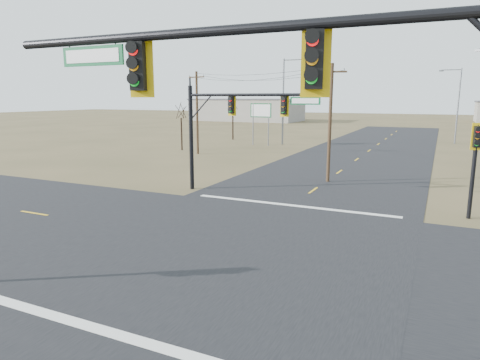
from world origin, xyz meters
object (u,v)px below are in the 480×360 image
at_px(utility_pole_far, 197,111).
at_px(streetlight_c, 285,97).
at_px(mast_arm_near, 339,116).
at_px(bare_tree_b, 233,102).
at_px(streetlight_b, 457,102).
at_px(bare_tree_a, 181,110).
at_px(utility_pole_near, 330,121).
at_px(mast_arm_far, 232,116).
at_px(highway_sign, 261,115).
at_px(pedestal_signal_ne, 476,151).

distance_m(utility_pole_far, streetlight_c, 14.27).
height_order(mast_arm_near, bare_tree_b, mast_arm_near).
relative_size(streetlight_b, bare_tree_a, 1.68).
bearing_deg(bare_tree_b, utility_pole_near, -51.62).
bearing_deg(mast_arm_far, utility_pole_near, 55.99).
bearing_deg(highway_sign, bare_tree_b, 142.16).
distance_m(mast_arm_near, bare_tree_b, 55.44).
bearing_deg(streetlight_b, pedestal_signal_ne, -100.56).
bearing_deg(mast_arm_far, utility_pole_far, 129.56).
relative_size(mast_arm_far, utility_pole_near, 1.04).
height_order(streetlight_c, bare_tree_b, streetlight_c).
height_order(mast_arm_near, streetlight_c, streetlight_c).
bearing_deg(pedestal_signal_ne, mast_arm_near, -119.95).
height_order(utility_pole_near, utility_pole_far, utility_pole_far).
bearing_deg(mast_arm_near, highway_sign, 96.20).
bearing_deg(bare_tree_b, pedestal_signal_ne, -47.91).
bearing_deg(mast_arm_far, bare_tree_a, 133.03).
xyz_separation_m(mast_arm_far, utility_pole_far, (-12.15, 16.12, -0.35)).
height_order(bare_tree_a, bare_tree_b, bare_tree_b).
height_order(mast_arm_near, bare_tree_a, mast_arm_near).
height_order(mast_arm_near, streetlight_b, streetlight_b).
bearing_deg(mast_arm_far, pedestal_signal_ne, 1.33).
bearing_deg(mast_arm_near, streetlight_b, 68.79).
bearing_deg(utility_pole_far, bare_tree_b, 102.60).
xyz_separation_m(utility_pole_far, streetlight_c, (5.47, 13.09, 1.56)).
distance_m(mast_arm_far, pedestal_signal_ne, 13.79).
bearing_deg(bare_tree_b, highway_sign, -38.72).
xyz_separation_m(utility_pole_near, bare_tree_b, (-20.53, 25.92, 1.04)).
xyz_separation_m(mast_arm_near, bare_tree_b, (-26.14, 48.89, -0.31)).
bearing_deg(utility_pole_far, mast_arm_near, -55.44).
bearing_deg(utility_pole_far, streetlight_b, 42.57).
distance_m(pedestal_signal_ne, bare_tree_a, 34.82).
distance_m(streetlight_c, bare_tree_b, 9.64).
height_order(utility_pole_near, highway_sign, utility_pole_near).
bearing_deg(highway_sign, streetlight_c, 42.64).
relative_size(mast_arm_far, utility_pole_far, 1.00).
xyz_separation_m(mast_arm_near, streetlight_b, (3.24, 56.35, -0.24)).
xyz_separation_m(pedestal_signal_ne, highway_sign, (-22.84, 27.31, 0.36)).
distance_m(utility_pole_far, bare_tree_a, 4.17).
xyz_separation_m(mast_arm_near, utility_pole_far, (-22.52, 32.69, -1.17)).
bearing_deg(highway_sign, bare_tree_a, -126.17).
bearing_deg(streetlight_b, bare_tree_b, -176.45).
relative_size(utility_pole_near, bare_tree_a, 1.44).
distance_m(utility_pole_far, streetlight_b, 34.99).
distance_m(highway_sign, streetlight_b, 26.15).
relative_size(mast_arm_near, utility_pole_far, 1.31).
distance_m(highway_sign, streetlight_c, 4.04).
distance_m(mast_arm_near, pedestal_signal_ne, 16.76).
distance_m(mast_arm_far, bare_tree_a, 24.14).
distance_m(mast_arm_far, bare_tree_b, 35.97).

